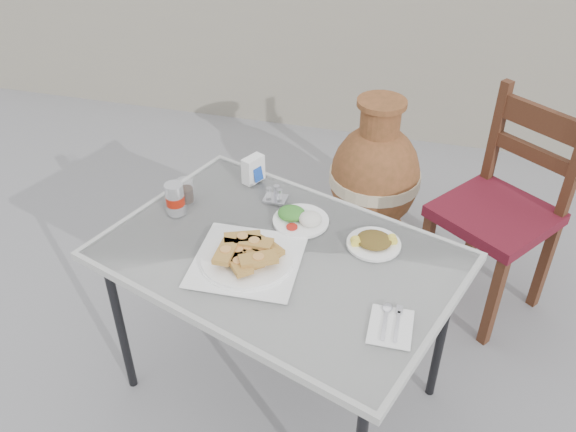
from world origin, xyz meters
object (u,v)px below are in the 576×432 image
(salad_rice_plate, at_px, (300,218))
(salad_chopped_plate, at_px, (374,242))
(chair, at_px, (502,208))
(pide_plate, at_px, (247,253))
(cola_glass, at_px, (186,192))
(terracotta_urn, at_px, (375,178))
(napkin_holder, at_px, (253,169))
(soda_can, at_px, (175,199))
(cafe_table, at_px, (279,263))
(condiment_caddy, at_px, (275,196))

(salad_rice_plate, xyz_separation_m, salad_chopped_plate, (0.28, -0.07, -0.00))
(chair, bearing_deg, pide_plate, -99.72)
(cola_glass, height_order, terracotta_urn, cola_glass)
(napkin_holder, bearing_deg, soda_can, -100.09)
(salad_chopped_plate, bearing_deg, cafe_table, -158.31)
(salad_rice_plate, distance_m, terracotta_urn, 1.00)
(soda_can, bearing_deg, napkin_holder, 53.40)
(pide_plate, xyz_separation_m, cola_glass, (-0.34, 0.28, 0.01))
(salad_rice_plate, distance_m, chair, 0.99)
(condiment_caddy, bearing_deg, napkin_holder, 137.95)
(pide_plate, distance_m, soda_can, 0.39)
(salad_rice_plate, height_order, terracotta_urn, terracotta_urn)
(salad_chopped_plate, relative_size, cola_glass, 2.06)
(salad_rice_plate, relative_size, cola_glass, 2.24)
(cola_glass, relative_size, terracotta_urn, 0.11)
(salad_chopped_plate, bearing_deg, soda_can, 179.85)
(salad_rice_plate, distance_m, napkin_holder, 0.33)
(salad_rice_plate, xyz_separation_m, napkin_holder, (-0.25, 0.22, 0.04))
(pide_plate, relative_size, terracotta_urn, 0.46)
(chair, relative_size, terracotta_urn, 1.24)
(soda_can, bearing_deg, cola_glass, 86.86)
(salad_rice_plate, height_order, chair, chair)
(cola_glass, distance_m, napkin_holder, 0.29)
(cafe_table, height_order, napkin_holder, napkin_holder)
(cafe_table, distance_m, napkin_holder, 0.48)
(soda_can, bearing_deg, cafe_table, -16.07)
(cafe_table, height_order, terracotta_urn, terracotta_urn)
(soda_can, distance_m, cola_glass, 0.09)
(salad_rice_plate, height_order, napkin_holder, napkin_holder)
(cafe_table, distance_m, terracotta_urn, 1.16)
(soda_can, relative_size, condiment_caddy, 1.43)
(soda_can, distance_m, chair, 1.41)
(napkin_holder, relative_size, terracotta_urn, 0.13)
(salad_chopped_plate, height_order, napkin_holder, napkin_holder)
(salad_chopped_plate, relative_size, napkin_holder, 1.75)
(cafe_table, distance_m, chair, 1.12)
(cafe_table, height_order, salad_chopped_plate, salad_chopped_plate)
(soda_can, relative_size, chair, 0.12)
(soda_can, distance_m, condiment_caddy, 0.38)
(salad_rice_plate, relative_size, chair, 0.21)
(condiment_caddy, distance_m, chair, 1.04)
(cafe_table, relative_size, chair, 1.38)
(chair, distance_m, terracotta_urn, 0.69)
(cafe_table, relative_size, pide_plate, 3.76)
(napkin_holder, height_order, condiment_caddy, napkin_holder)
(napkin_holder, xyz_separation_m, condiment_caddy, (0.12, -0.11, -0.03))
(condiment_caddy, relative_size, chair, 0.09)
(cafe_table, relative_size, condiment_caddy, 15.83)
(salad_rice_plate, bearing_deg, salad_chopped_plate, -13.15)
(condiment_caddy, height_order, chair, chair)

